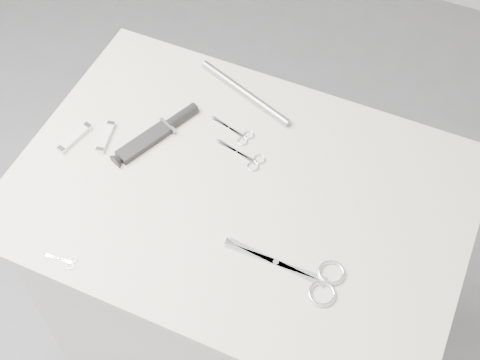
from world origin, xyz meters
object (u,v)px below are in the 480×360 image
at_px(pocket_knife_b, 75,138).
at_px(metal_rail, 245,93).
at_px(plinth, 240,287).
at_px(large_shears, 308,276).
at_px(embroidery_scissors_a, 248,158).
at_px(embroidery_scissors_b, 238,133).
at_px(tiny_scissors, 64,261).
at_px(sheathed_knife, 161,130).
at_px(pocket_knife_a, 106,137).

relative_size(pocket_knife_b, metal_rail, 0.35).
height_order(plinth, metal_rail, metal_rail).
bearing_deg(metal_rail, large_shears, -51.72).
xyz_separation_m(embroidery_scissors_a, pocket_knife_b, (-0.39, -0.11, 0.00)).
relative_size(embroidery_scissors_b, pocket_knife_b, 1.14).
xyz_separation_m(tiny_scissors, pocket_knife_b, (-0.15, 0.28, 0.01)).
height_order(embroidery_scissors_a, sheathed_knife, sheathed_knife).
bearing_deg(plinth, embroidery_scissors_a, 102.57).
height_order(large_shears, sheathed_knife, sheathed_knife).
relative_size(plinth, pocket_knife_a, 9.76).
height_order(plinth, tiny_scissors, tiny_scissors).
bearing_deg(tiny_scissors, sheathed_knife, 81.07).
height_order(large_shears, pocket_knife_a, pocket_knife_a).
bearing_deg(embroidery_scissors_b, tiny_scissors, -97.63).
xyz_separation_m(large_shears, tiny_scissors, (-0.47, -0.17, -0.00)).
xyz_separation_m(sheathed_knife, pocket_knife_b, (-0.17, -0.10, -0.00)).
xyz_separation_m(large_shears, embroidery_scissors_a, (-0.23, 0.22, -0.00)).
bearing_deg(embroidery_scissors_b, pocket_knife_a, -138.40).
bearing_deg(embroidery_scissors_a, pocket_knife_a, -153.96).
bearing_deg(pocket_knife_b, tiny_scissors, -139.35).
distance_m(plinth, tiny_scissors, 0.62).
bearing_deg(large_shears, metal_rail, 129.74).
xyz_separation_m(embroidery_scissors_b, pocket_knife_b, (-0.34, -0.17, 0.00)).
xyz_separation_m(large_shears, embroidery_scissors_b, (-0.28, 0.28, -0.00)).
distance_m(embroidery_scissors_a, pocket_knife_b, 0.40).
relative_size(embroidery_scissors_a, metal_rail, 0.44).
relative_size(large_shears, metal_rail, 0.88).
xyz_separation_m(sheathed_knife, pocket_knife_a, (-0.11, -0.07, -0.00)).
xyz_separation_m(large_shears, pocket_knife_a, (-0.56, 0.14, 0.00)).
relative_size(tiny_scissors, sheathed_knife, 0.32).
bearing_deg(large_shears, plinth, 148.76).
bearing_deg(sheathed_knife, pocket_knife_a, 145.02).
distance_m(plinth, embroidery_scissors_a, 0.48).
bearing_deg(tiny_scissors, plinth, 44.33).
relative_size(embroidery_scissors_a, pocket_knife_b, 1.24).
relative_size(pocket_knife_a, metal_rail, 0.33).
relative_size(plinth, embroidery_scissors_a, 7.24).
height_order(plinth, sheathed_knife, sheathed_knife).
relative_size(plinth, tiny_scissors, 12.78).
bearing_deg(plinth, sheathed_knife, 161.96).
relative_size(large_shears, pocket_knife_a, 2.70).
xyz_separation_m(large_shears, sheathed_knife, (-0.45, 0.21, 0.01)).
xyz_separation_m(plinth, metal_rail, (-0.10, 0.26, 0.48)).
xyz_separation_m(tiny_scissors, pocket_knife_a, (-0.09, 0.31, 0.00)).
bearing_deg(plinth, pocket_knife_a, 178.65).
distance_m(embroidery_scissors_b, metal_rail, 0.12).
bearing_deg(tiny_scissors, embroidery_scissors_a, 53.37).
height_order(plinth, large_shears, large_shears).
relative_size(tiny_scissors, metal_rail, 0.25).
height_order(embroidery_scissors_b, metal_rail, metal_rail).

